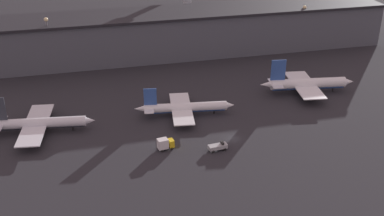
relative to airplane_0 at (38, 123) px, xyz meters
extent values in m
plane|color=#26262B|center=(62.82, -20.40, -3.23)|extent=(600.00, 600.00, 0.00)
cube|color=#4C515B|center=(62.82, 64.86, 6.65)|extent=(203.29, 24.73, 19.77)
cube|color=black|center=(62.82, 64.86, 17.13)|extent=(203.29, 26.73, 1.20)
cylinder|color=silver|center=(0.54, -0.08, 0.16)|extent=(30.84, 7.72, 3.57)
cylinder|color=#333842|center=(0.54, -0.08, -0.47)|extent=(29.25, 6.98, 3.03)
cone|color=silver|center=(16.78, -2.31, 0.16)|extent=(4.71, 3.94, 3.39)
cube|color=silver|center=(-0.97, 0.13, -0.29)|extent=(11.88, 30.83, 0.36)
cylinder|color=gray|center=(1.09, 8.34, -1.52)|extent=(4.16, 2.48, 1.96)
cylinder|color=gray|center=(-1.21, -8.32, -1.52)|extent=(4.16, 2.48, 1.96)
cylinder|color=black|center=(11.17, -1.54, -2.43)|extent=(0.50, 0.50, 1.61)
cylinder|color=black|center=(-0.78, 1.55, -2.43)|extent=(0.50, 0.50, 1.61)
cylinder|color=black|center=(-1.17, -1.28, -2.43)|extent=(0.50, 0.50, 1.61)
cylinder|color=white|center=(51.46, 0.33, -0.10)|extent=(30.31, 7.38, 3.30)
cylinder|color=#2D519E|center=(51.46, 0.33, -0.68)|extent=(28.75, 6.69, 2.80)
cone|color=white|center=(67.37, -1.87, -0.10)|extent=(4.35, 3.64, 3.13)
cone|color=white|center=(35.39, 2.54, 0.15)|extent=(5.28, 3.45, 2.80)
cube|color=#2D519E|center=(38.92, 2.06, 4.71)|extent=(4.63, 1.03, 6.32)
cube|color=white|center=(38.32, 2.14, 0.39)|extent=(4.55, 9.76, 0.24)
cube|color=white|center=(49.97, 0.53, -0.51)|extent=(10.75, 26.86, 0.36)
cylinder|color=gray|center=(51.86, 7.65, -1.67)|extent=(3.84, 2.29, 1.81)
cylinder|color=gray|center=(49.86, -6.84, -1.67)|extent=(3.84, 2.29, 1.81)
cylinder|color=black|center=(61.91, -1.11, -2.49)|extent=(0.50, 0.50, 1.48)
cylinder|color=black|center=(50.15, 1.84, -2.49)|extent=(0.50, 0.50, 1.48)
cylinder|color=black|center=(49.79, -0.77, -2.49)|extent=(0.50, 0.50, 1.48)
cylinder|color=white|center=(103.56, 7.79, 0.71)|extent=(30.51, 8.24, 4.15)
cylinder|color=#2D519E|center=(103.56, 7.79, -0.02)|extent=(28.93, 7.42, 3.53)
cone|color=white|center=(119.76, 5.56, 0.71)|extent=(5.47, 4.59, 3.94)
cone|color=white|center=(87.15, 10.06, 1.02)|extent=(6.65, 4.35, 3.53)
cube|color=#2D519E|center=(90.98, 9.53, 6.98)|extent=(5.81, 1.19, 8.39)
cube|color=white|center=(90.38, 9.61, 1.33)|extent=(5.46, 10.36, 0.24)
cube|color=white|center=(102.06, 8.00, 0.19)|extent=(12.80, 28.45, 0.36)
cylinder|color=gray|center=(104.01, 15.49, -1.20)|extent=(4.84, 2.89, 2.28)
cylinder|color=gray|center=(101.91, 0.26, -1.20)|extent=(4.84, 2.89, 2.28)
cylinder|color=black|center=(114.04, 6.35, -2.30)|extent=(0.50, 0.50, 1.87)
cylinder|color=black|center=(102.29, 9.65, -2.30)|extent=(0.50, 0.50, 1.87)
cylinder|color=black|center=(101.83, 6.36, -2.30)|extent=(0.50, 0.50, 1.87)
cube|color=gold|center=(41.61, -21.33, -1.32)|extent=(1.95, 2.77, 2.39)
cube|color=silver|center=(38.80, -21.76, -0.92)|extent=(3.61, 3.02, 3.19)
cylinder|color=black|center=(41.30, -20.41, -2.78)|extent=(0.99, 0.77, 0.90)
cylinder|color=black|center=(41.60, -22.30, -2.78)|extent=(0.99, 0.77, 0.90)
cylinder|color=black|center=(37.97, -20.92, -2.78)|extent=(0.99, 0.77, 0.90)
cylinder|color=black|center=(38.27, -22.81, -2.78)|extent=(0.99, 0.77, 0.90)
cube|color=#9EA3A8|center=(55.82, -26.17, -1.88)|extent=(6.36, 2.97, 1.26)
cube|color=black|center=(57.35, -26.02, -0.85)|extent=(0.86, 1.71, 0.80)
cylinder|color=black|center=(57.69, -25.09, -2.78)|extent=(0.96, 0.68, 0.90)
cylinder|color=black|center=(57.87, -26.85, -2.78)|extent=(0.96, 0.68, 0.90)
cylinder|color=black|center=(53.77, -25.50, -2.78)|extent=(0.96, 0.68, 0.90)
cylinder|color=black|center=(53.95, -27.25, -2.78)|extent=(0.96, 0.68, 0.90)
cylinder|color=slate|center=(3.81, 55.70, 8.28)|extent=(0.70, 0.70, 23.02)
sphere|color=beige|center=(3.81, 55.70, 20.38)|extent=(1.80, 1.80, 1.80)
cylinder|color=slate|center=(59.14, 55.70, 6.27)|extent=(0.70, 0.70, 19.00)
sphere|color=beige|center=(59.14, 55.70, 16.37)|extent=(1.80, 1.80, 1.80)
cylinder|color=slate|center=(123.16, 55.70, 7.13)|extent=(0.70, 0.70, 20.73)
sphere|color=beige|center=(123.16, 55.70, 18.10)|extent=(1.80, 1.80, 1.80)
camera|label=1|loc=(16.24, -152.14, 77.56)|focal=45.00mm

